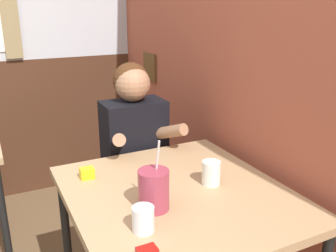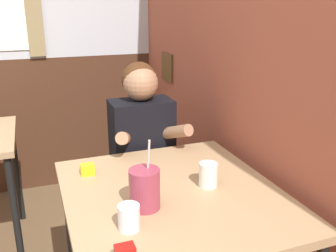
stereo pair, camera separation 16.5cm
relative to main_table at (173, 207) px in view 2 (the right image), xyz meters
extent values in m
cube|color=#9E4C38|center=(0.52, 0.71, 0.65)|extent=(0.06, 4.26, 2.70)
cube|color=brown|center=(0.48, 1.35, 0.35)|extent=(0.02, 0.20, 0.21)
cube|color=#472819|center=(-0.63, 1.87, -0.15)|extent=(5.22, 0.06, 1.10)
cube|color=tan|center=(0.00, 0.00, 0.05)|extent=(0.86, 0.96, 0.04)
cylinder|color=black|center=(-0.39, 0.44, -0.33)|extent=(0.04, 0.04, 0.74)
cylinder|color=black|center=(0.39, 0.44, -0.33)|extent=(0.04, 0.04, 0.74)
cylinder|color=black|center=(-0.66, 0.74, -0.33)|extent=(0.04, 0.04, 0.74)
cylinder|color=black|center=(-0.66, 1.35, -0.33)|extent=(0.04, 0.04, 0.74)
cube|color=black|center=(0.05, 0.62, -0.47)|extent=(0.31, 0.20, 0.46)
cube|color=black|center=(0.05, 0.62, 0.03)|extent=(0.34, 0.20, 0.55)
sphere|color=#472814|center=(0.05, 0.64, 0.41)|extent=(0.19, 0.19, 0.19)
sphere|color=#9E7051|center=(0.05, 0.62, 0.40)|extent=(0.19, 0.19, 0.19)
cylinder|color=#9E7051|center=(-0.08, 0.48, 0.15)|extent=(0.14, 0.27, 0.15)
cylinder|color=#9E7051|center=(0.19, 0.48, 0.15)|extent=(0.14, 0.27, 0.15)
cylinder|color=#99384C|center=(-0.14, -0.08, 0.15)|extent=(0.12, 0.12, 0.16)
cylinder|color=white|center=(-0.13, -0.08, 0.28)|extent=(0.01, 0.04, 0.14)
cylinder|color=silver|center=(-0.24, -0.20, 0.12)|extent=(0.08, 0.08, 0.09)
cylinder|color=silver|center=(0.16, 0.00, 0.12)|extent=(0.08, 0.08, 0.10)
cube|color=yellow|center=(-0.30, 0.29, 0.10)|extent=(0.06, 0.04, 0.05)
camera|label=1|loc=(-0.65, -1.21, 0.81)|focal=40.00mm
camera|label=2|loc=(-0.50, -1.28, 0.81)|focal=40.00mm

